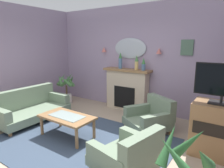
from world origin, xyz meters
name	(u,v)px	position (x,y,z in m)	size (l,w,h in m)	color
floor	(74,149)	(0.00, 0.00, -0.05)	(6.41, 6.00, 0.10)	tan
wall_back	(139,59)	(0.00, 2.55, 1.43)	(6.41, 0.10, 2.86)	#9E8CA8
patterned_rug	(82,142)	(0.00, 0.20, 0.01)	(3.20, 2.40, 0.01)	#38475B
fireplace	(127,90)	(-0.25, 2.33, 0.57)	(1.36, 0.36, 1.16)	beige
mantel_vase_centre	(120,61)	(-0.45, 2.30, 1.38)	(0.10, 0.10, 0.44)	#4C7093
mantel_vase_right	(137,62)	(0.05, 2.30, 1.35)	(0.10, 0.10, 0.38)	tan
mantel_vase_left	(144,64)	(0.25, 2.30, 1.32)	(0.10, 0.10, 0.32)	#4C7093
wall_mirror	(130,48)	(-0.25, 2.47, 1.71)	(0.96, 0.06, 0.56)	#B2BCC6
wall_sconce_left	(104,50)	(-1.10, 2.42, 1.66)	(0.14, 0.14, 0.14)	#D17066
wall_sconce_right	(159,51)	(0.60, 2.42, 1.66)	(0.14, 0.14, 0.14)	#D17066
framed_picture	(187,48)	(1.25, 2.48, 1.75)	(0.28, 0.03, 0.36)	#4C6B56
coffee_table	(67,119)	(-0.40, 0.22, 0.38)	(1.10, 0.60, 0.45)	olive
floral_couch	(30,107)	(-1.82, 0.33, 0.32)	(0.88, 1.73, 0.76)	gray
armchair_near_fireplace	(151,117)	(0.86, 1.45, 0.31)	(1.11, 1.12, 0.71)	gray
armchair_by_coffee_table	(129,155)	(1.19, -0.10, 0.31)	(0.97, 0.95, 0.71)	gray
tv_cabinet	(218,130)	(2.16, 1.16, 0.45)	(0.80, 0.57, 0.90)	olive
tv_flatscreen	(223,83)	(2.16, 1.14, 1.25)	(0.84, 0.24, 0.65)	black
potted_plant_corner_palm	(66,88)	(-2.10, 1.80, 0.48)	(0.60, 0.61, 0.96)	silver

